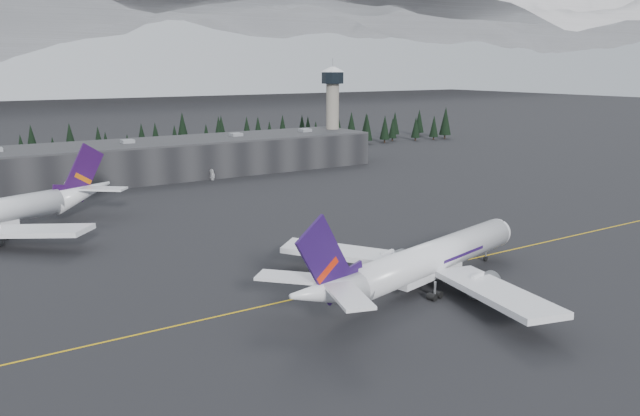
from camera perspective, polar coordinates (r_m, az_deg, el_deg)
ground at (r=116.49m, az=5.33°, el=-6.17°), size 1400.00×1400.00×0.00m
taxiline at (r=115.01m, az=5.94°, el=-6.43°), size 400.00×0.40×0.02m
terminal at (r=224.56m, az=-14.61°, el=4.34°), size 160.00×30.00×12.60m
control_tower at (r=258.37m, az=1.16°, el=9.62°), size 10.00×10.00×37.70m
treeline at (r=259.59m, az=-17.19°, el=5.55°), size 360.00×20.00×15.00m
jet_main at (r=108.08m, az=9.03°, el=-5.00°), size 59.40×54.19×17.77m
gse_vehicle_a at (r=197.85m, az=-21.97°, el=1.07°), size 3.21×5.43×1.42m
gse_vehicle_b at (r=215.10m, az=-9.78°, el=2.69°), size 4.00×1.96×1.31m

